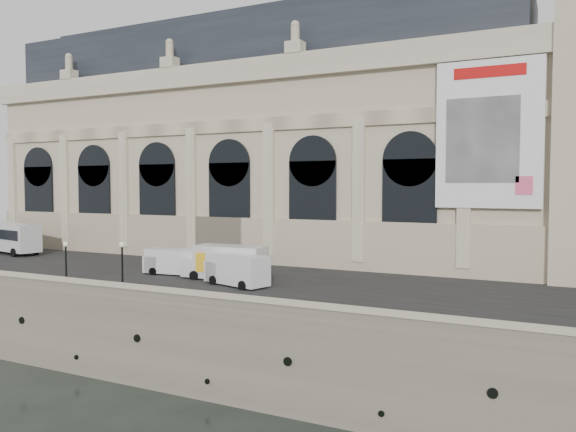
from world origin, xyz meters
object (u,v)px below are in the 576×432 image
at_px(van_b, 234,270).
at_px(box_truck, 226,263).
at_px(lamp_right, 122,268).
at_px(bus_left, 5,236).
at_px(lamp_left, 66,266).
at_px(van_c, 171,261).

height_order(van_b, box_truck, box_truck).
bearing_deg(lamp_right, bus_left, 156.70).
distance_m(lamp_left, lamp_right, 5.27).
bearing_deg(van_b, van_c, 164.73).
xyz_separation_m(van_b, box_truck, (-2.11, 1.96, 0.21)).
relative_size(van_c, lamp_left, 1.46).
xyz_separation_m(box_truck, lamp_right, (-3.91, -8.88, 0.45)).
xyz_separation_m(lamp_left, lamp_right, (5.20, 0.84, 0.07)).
distance_m(box_truck, lamp_right, 9.71).
bearing_deg(box_truck, lamp_right, -113.74).
xyz_separation_m(bus_left, lamp_right, (31.90, -13.74, -0.12)).
distance_m(bus_left, van_b, 38.53).
bearing_deg(lamp_left, lamp_right, 9.17).
bearing_deg(van_c, lamp_right, -74.98).
bearing_deg(van_b, bus_left, 169.82).
bearing_deg(van_c, box_truck, -3.26).
relative_size(box_truck, lamp_right, 1.93).
relative_size(van_b, lamp_right, 1.57).
height_order(bus_left, box_truck, bus_left).
bearing_deg(bus_left, lamp_right, -23.30).
height_order(van_b, lamp_left, lamp_left).
relative_size(bus_left, box_truck, 1.69).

